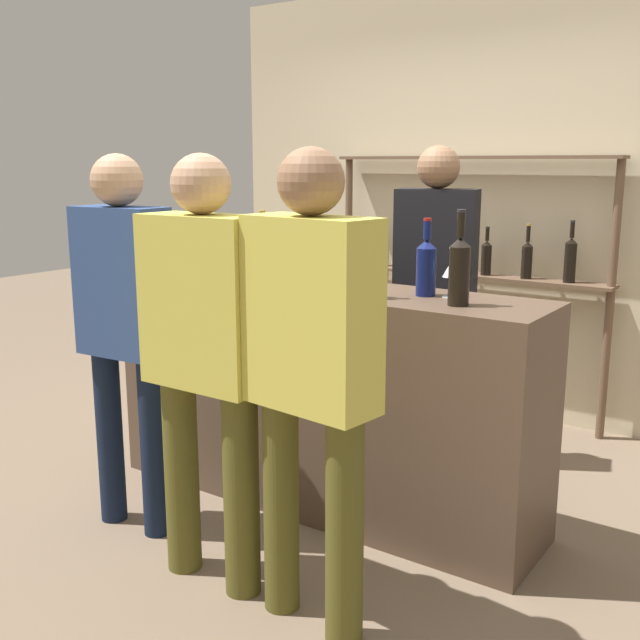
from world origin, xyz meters
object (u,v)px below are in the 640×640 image
Objects in this scene: counter_bottle_1 at (263,252)px; customer_center at (206,344)px; counter_bottle_2 at (364,268)px; customer_right at (311,360)px; counter_bottle_0 at (426,266)px; customer_left at (124,315)px; wine_glass at (450,272)px; counter_bottle_3 at (459,269)px; server_behind_counter at (435,278)px.

customer_center is at bearing -63.56° from counter_bottle_1.
customer_right is (0.22, -0.70, -0.22)m from counter_bottle_2.
counter_bottle_0 is 0.20× the size of customer_right.
customer_right reaches higher than counter_bottle_0.
customer_left reaches higher than counter_bottle_0.
counter_bottle_2 is at bearing -22.34° from customer_center.
customer_right reaches higher than wine_glass.
counter_bottle_3 is (0.21, -0.13, 0.02)m from counter_bottle_0.
customer_right reaches higher than counter_bottle_2.
counter_bottle_0 is 2.25× the size of wine_glass.
wine_glass is at bearing 1.76° from customer_right.
counter_bottle_3 is 0.23× the size of customer_center.
wine_glass is (-0.11, 0.15, -0.04)m from counter_bottle_3.
customer_right is at bearing -91.34° from customer_center.
server_behind_counter reaches higher than counter_bottle_2.
customer_right is 0.98× the size of server_behind_counter.
counter_bottle_1 is 0.20× the size of customer_right.
server_behind_counter is (-0.34, 0.79, -0.18)m from counter_bottle_0.
counter_bottle_0 is at bearing -28.06° from customer_center.
counter_bottle_1 is at bearing -15.76° from customer_left.
wine_glass is 0.91m from server_behind_counter.
server_behind_counter reaches higher than customer_left.
counter_bottle_2 is 1.07m from customer_left.
counter_bottle_2 is 0.20× the size of customer_right.
counter_bottle_3 is 0.22× the size of server_behind_counter.
customer_left is 1.00× the size of customer_center.
customer_right is (0.94, -0.91, -0.22)m from counter_bottle_1.
wine_glass is at bearing 16.78° from server_behind_counter.
counter_bottle_3 is at bearing -6.96° from counter_bottle_1.
customer_center is at bearing -105.94° from customer_left.
customer_center is (-0.13, -1.68, -0.05)m from server_behind_counter.
counter_bottle_2 is 0.76m from customer_right.
server_behind_counter is (-0.55, 0.92, -0.20)m from counter_bottle_3.
customer_right is at bearing -0.92° from server_behind_counter.
counter_bottle_2 is (-0.19, -0.20, -0.00)m from counter_bottle_0.
customer_left is (-1.18, -0.78, -0.20)m from wine_glass.
counter_bottle_1 is 0.20× the size of customer_center.
customer_right is at bearing -103.51° from counter_bottle_3.
counter_bottle_3 is at bearing -67.89° from customer_left.
counter_bottle_3 is at bearing -53.74° from wine_glass.
counter_bottle_0 is 0.20× the size of customer_center.
counter_bottle_2 is at bearing -133.47° from counter_bottle_0.
customer_left is 0.99× the size of customer_right.
customer_right reaches higher than counter_bottle_3.
counter_bottle_1 is 0.76m from counter_bottle_2.
counter_bottle_0 is 1.03m from customer_center.
customer_right is at bearing -43.90° from counter_bottle_1.
customer_left is (-0.16, -0.77, -0.21)m from counter_bottle_1.
server_behind_counter is at bearing 119.96° from wine_glass.
counter_bottle_3 is at bearing -30.97° from counter_bottle_0.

